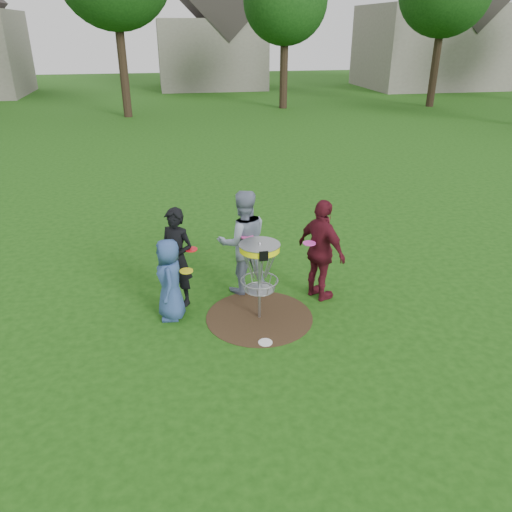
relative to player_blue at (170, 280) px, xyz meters
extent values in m
plane|color=#19470F|center=(1.44, -0.29, -0.70)|extent=(100.00, 100.00, 0.00)
cylinder|color=#47331E|center=(1.44, -0.29, -0.70)|extent=(1.80, 1.80, 0.01)
imported|color=#304B84|center=(0.00, 0.00, 0.00)|extent=(0.47, 0.70, 1.41)
imported|color=black|center=(0.14, 0.45, 0.17)|extent=(0.76, 0.72, 1.75)
imported|color=gray|center=(1.34, 0.71, 0.26)|extent=(0.99, 0.80, 1.92)
imported|color=#5B1421|center=(2.63, 0.18, 0.21)|extent=(0.88, 1.16, 1.83)
cylinder|color=white|center=(1.38, -1.06, -0.69)|extent=(0.22, 0.22, 0.02)
cylinder|color=#9EA0A5|center=(1.44, -0.29, -0.01)|extent=(0.05, 0.05, 1.38)
cylinder|color=#FFF90D|center=(1.44, -0.29, 0.58)|extent=(0.64, 0.64, 0.10)
cylinder|color=#9EA0A5|center=(1.44, -0.29, 0.63)|extent=(0.66, 0.66, 0.01)
cube|color=black|center=(1.44, -0.62, 0.58)|extent=(0.14, 0.02, 0.16)
torus|color=#9EA0A5|center=(1.44, -0.29, 0.00)|extent=(0.62, 0.62, 0.02)
torus|color=#9EA0A5|center=(1.44, -0.29, -0.16)|extent=(0.50, 0.50, 0.02)
cylinder|color=#9EA0A5|center=(1.44, -0.29, -0.17)|extent=(0.44, 0.44, 0.01)
cylinder|color=yellow|center=(0.27, -0.06, 0.16)|extent=(0.22, 0.22, 0.02)
cylinder|color=red|center=(0.39, 0.31, 0.37)|extent=(0.22, 0.22, 0.02)
cylinder|color=#FF43AD|center=(1.36, 0.43, 0.48)|extent=(0.22, 0.22, 0.02)
cylinder|color=#FF43CE|center=(2.37, 0.08, 0.42)|extent=(0.22, 0.22, 0.02)
cylinder|color=#38281C|center=(-1.56, 21.21, 1.61)|extent=(0.46, 0.46, 4.62)
cylinder|color=#38281C|center=(7.44, 22.71, 1.19)|extent=(0.46, 0.46, 3.78)
sphere|color=#164211|center=(7.44, 22.71, 5.06)|extent=(4.68, 4.68, 4.68)
cylinder|color=#38281C|center=(16.44, 21.71, 1.40)|extent=(0.46, 0.46, 4.20)
cube|color=gray|center=(4.44, 34.71, 1.80)|extent=(8.00, 7.00, 5.00)
cube|color=gray|center=(21.44, 31.71, 2.30)|extent=(10.00, 8.00, 6.00)
camera|label=1|loc=(0.02, -7.36, 3.75)|focal=35.00mm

